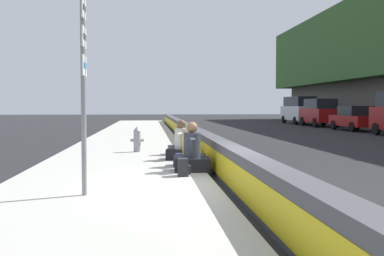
{
  "coord_description": "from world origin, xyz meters",
  "views": [
    {
      "loc": [
        -9.24,
        1.82,
        1.74
      ],
      "look_at": [
        7.58,
        0.25,
        0.91
      ],
      "focal_mm": 43.28,
      "sensor_mm": 36.0,
      "label": 1
    }
  ],
  "objects_px": {
    "route_sign_post": "(84,77)",
    "backpack": "(183,167)",
    "seated_person_foreground": "(192,155)",
    "seated_person_middle": "(190,153)",
    "parked_car_farther": "(299,109)",
    "parked_car_far": "(320,112)",
    "fire_hydrant": "(137,139)",
    "parked_car_midline": "(355,118)",
    "seated_person_far": "(180,144)",
    "seated_person_rear": "(181,147)"
  },
  "relations": [
    {
      "from": "route_sign_post",
      "to": "backpack",
      "type": "relative_size",
      "value": 9.0
    },
    {
      "from": "seated_person_foreground",
      "to": "seated_person_middle",
      "type": "height_order",
      "value": "seated_person_foreground"
    },
    {
      "from": "seated_person_middle",
      "to": "parked_car_farther",
      "type": "bearing_deg",
      "value": -23.26
    },
    {
      "from": "route_sign_post",
      "to": "parked_car_far",
      "type": "height_order",
      "value": "route_sign_post"
    },
    {
      "from": "route_sign_post",
      "to": "fire_hydrant",
      "type": "distance_m",
      "value": 7.88
    },
    {
      "from": "route_sign_post",
      "to": "fire_hydrant",
      "type": "relative_size",
      "value": 4.09
    },
    {
      "from": "fire_hydrant",
      "to": "parked_car_midline",
      "type": "height_order",
      "value": "parked_car_midline"
    },
    {
      "from": "backpack",
      "to": "parked_car_midline",
      "type": "relative_size",
      "value": 0.09
    },
    {
      "from": "fire_hydrant",
      "to": "seated_person_far",
      "type": "xyz_separation_m",
      "value": [
        -0.93,
        -1.43,
        -0.12
      ]
    },
    {
      "from": "route_sign_post",
      "to": "backpack",
      "type": "height_order",
      "value": "route_sign_post"
    },
    {
      "from": "route_sign_post",
      "to": "seated_person_far",
      "type": "bearing_deg",
      "value": -17.8
    },
    {
      "from": "seated_person_middle",
      "to": "parked_car_far",
      "type": "relative_size",
      "value": 0.23
    },
    {
      "from": "parked_car_far",
      "to": "parked_car_farther",
      "type": "height_order",
      "value": "parked_car_farther"
    },
    {
      "from": "route_sign_post",
      "to": "seated_person_middle",
      "type": "distance_m",
      "value": 4.75
    },
    {
      "from": "parked_car_farther",
      "to": "seated_person_far",
      "type": "bearing_deg",
      "value": 154.47
    },
    {
      "from": "fire_hydrant",
      "to": "parked_car_far",
      "type": "bearing_deg",
      "value": -34.56
    },
    {
      "from": "seated_person_far",
      "to": "parked_car_far",
      "type": "bearing_deg",
      "value": -30.73
    },
    {
      "from": "backpack",
      "to": "parked_car_far",
      "type": "height_order",
      "value": "parked_car_far"
    },
    {
      "from": "seated_person_middle",
      "to": "backpack",
      "type": "xyz_separation_m",
      "value": [
        -1.75,
        0.3,
        -0.16
      ]
    },
    {
      "from": "fire_hydrant",
      "to": "parked_car_far",
      "type": "height_order",
      "value": "parked_car_far"
    },
    {
      "from": "backpack",
      "to": "parked_car_far",
      "type": "xyz_separation_m",
      "value": [
        26.55,
        -13.25,
        0.85
      ]
    },
    {
      "from": "backpack",
      "to": "parked_car_farther",
      "type": "height_order",
      "value": "parked_car_farther"
    },
    {
      "from": "route_sign_post",
      "to": "parked_car_farther",
      "type": "bearing_deg",
      "value": -24.07
    },
    {
      "from": "fire_hydrant",
      "to": "seated_person_far",
      "type": "distance_m",
      "value": 1.71
    },
    {
      "from": "parked_car_midline",
      "to": "parked_car_farther",
      "type": "bearing_deg",
      "value": -0.31
    },
    {
      "from": "fire_hydrant",
      "to": "seated_person_far",
      "type": "height_order",
      "value": "seated_person_far"
    },
    {
      "from": "route_sign_post",
      "to": "seated_person_middle",
      "type": "relative_size",
      "value": 3.22
    },
    {
      "from": "route_sign_post",
      "to": "seated_person_rear",
      "type": "height_order",
      "value": "route_sign_post"
    },
    {
      "from": "parked_car_farther",
      "to": "seated_person_middle",
      "type": "bearing_deg",
      "value": 156.74
    },
    {
      "from": "route_sign_post",
      "to": "seated_person_rear",
      "type": "xyz_separation_m",
      "value": [
        5.31,
        -2.1,
        -1.73
      ]
    },
    {
      "from": "parked_car_farther",
      "to": "route_sign_post",
      "type": "bearing_deg",
      "value": 155.93
    },
    {
      "from": "fire_hydrant",
      "to": "backpack",
      "type": "distance_m",
      "value": 5.73
    },
    {
      "from": "seated_person_middle",
      "to": "parked_car_farther",
      "type": "distance_m",
      "value": 33.05
    },
    {
      "from": "fire_hydrant",
      "to": "seated_person_foreground",
      "type": "relative_size",
      "value": 0.73
    },
    {
      "from": "parked_car_farther",
      "to": "parked_car_far",
      "type": "bearing_deg",
      "value": 179.02
    },
    {
      "from": "seated_person_middle",
      "to": "parked_car_midline",
      "type": "xyz_separation_m",
      "value": [
        18.33,
        -12.98,
        0.37
      ]
    },
    {
      "from": "seated_person_middle",
      "to": "route_sign_post",
      "type": "bearing_deg",
      "value": 149.85
    },
    {
      "from": "seated_person_foreground",
      "to": "parked_car_farther",
      "type": "bearing_deg",
      "value": -22.68
    },
    {
      "from": "parked_car_midline",
      "to": "parked_car_farther",
      "type": "height_order",
      "value": "parked_car_farther"
    },
    {
      "from": "seated_person_rear",
      "to": "parked_car_midline",
      "type": "bearing_deg",
      "value": -37.87
    },
    {
      "from": "fire_hydrant",
      "to": "parked_car_far",
      "type": "relative_size",
      "value": 0.18
    },
    {
      "from": "seated_person_middle",
      "to": "seated_person_far",
      "type": "xyz_separation_m",
      "value": [
        2.92,
        0.06,
        -0.02
      ]
    },
    {
      "from": "seated_person_foreground",
      "to": "parked_car_midline",
      "type": "height_order",
      "value": "parked_car_midline"
    },
    {
      "from": "fire_hydrant",
      "to": "route_sign_post",
      "type": "bearing_deg",
      "value": 174.52
    },
    {
      "from": "route_sign_post",
      "to": "fire_hydrant",
      "type": "bearing_deg",
      "value": -5.48
    },
    {
      "from": "seated_person_far",
      "to": "parked_car_farther",
      "type": "distance_m",
      "value": 30.41
    },
    {
      "from": "seated_person_middle",
      "to": "backpack",
      "type": "distance_m",
      "value": 1.78
    },
    {
      "from": "fire_hydrant",
      "to": "parked_car_farther",
      "type": "xyz_separation_m",
      "value": [
        26.5,
        -14.53,
        0.77
      ]
    },
    {
      "from": "seated_person_foreground",
      "to": "parked_car_far",
      "type": "bearing_deg",
      "value": -26.76
    },
    {
      "from": "seated_person_foreground",
      "to": "seated_person_middle",
      "type": "relative_size",
      "value": 1.07
    }
  ]
}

